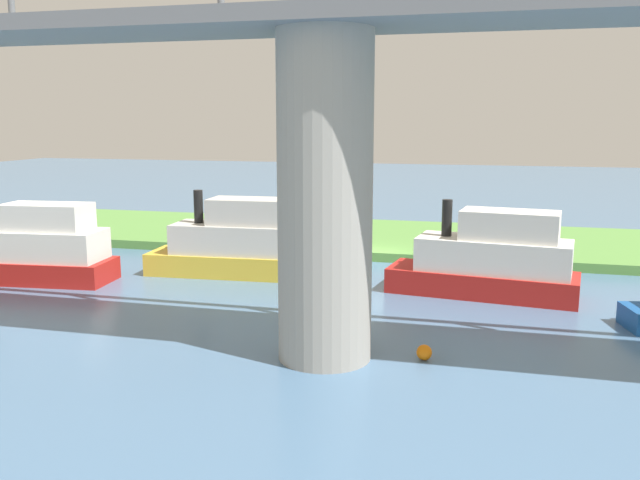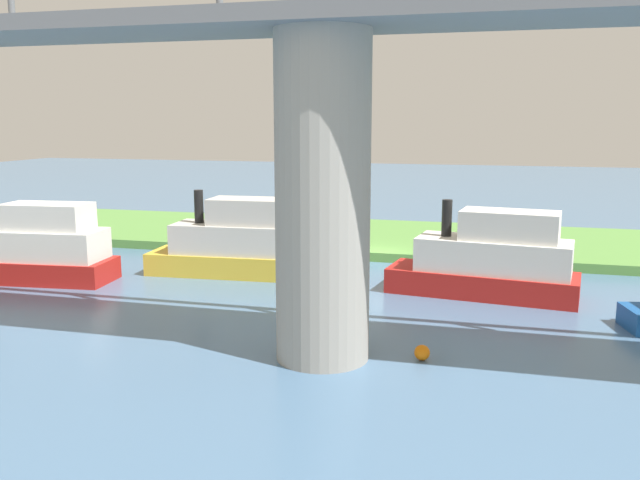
{
  "view_description": "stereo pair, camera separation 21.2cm",
  "coord_description": "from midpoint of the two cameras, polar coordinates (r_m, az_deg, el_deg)",
  "views": [
    {
      "loc": [
        -5.9,
        34.93,
        7.6
      ],
      "look_at": [
        1.84,
        5.0,
        2.0
      ],
      "focal_mm": 37.65,
      "sensor_mm": 36.0,
      "label": 1
    },
    {
      "loc": [
        -6.1,
        34.88,
        7.6
      ],
      "look_at": [
        1.84,
        5.0,
        2.0
      ],
      "focal_mm": 37.65,
      "sensor_mm": 36.0,
      "label": 2
    }
  ],
  "objects": [
    {
      "name": "person_on_bank",
      "position": [
        37.91,
        1.33,
        0.55
      ],
      "size": [
        0.48,
        0.48,
        1.39
      ],
      "color": "#2D334C",
      "rests_on": "grassy_bank"
    },
    {
      "name": "skiff_small",
      "position": [
        34.47,
        -22.96,
        -0.74
      ],
      "size": [
        8.18,
        3.42,
        4.07
      ],
      "color": "red",
      "rests_on": "ground"
    },
    {
      "name": "bridge_pylon",
      "position": [
        20.8,
        0.52,
        3.42
      ],
      "size": [
        2.97,
        2.97,
        10.24
      ],
      "primitive_type": "cylinder",
      "color": "#9E998E",
      "rests_on": "ground"
    },
    {
      "name": "bridge_span",
      "position": [
        20.91,
        0.56,
        18.9
      ],
      "size": [
        57.91,
        4.3,
        3.25
      ],
      "color": "slate",
      "rests_on": "bridge_pylon"
    },
    {
      "name": "grassy_bank",
      "position": [
        41.99,
        6.44,
        0.12
      ],
      "size": [
        80.0,
        12.0,
        0.5
      ],
      "primitive_type": "cube",
      "color": "#5B9342",
      "rests_on": "ground"
    },
    {
      "name": "marker_buoy",
      "position": [
        21.94,
        8.95,
        -9.43
      ],
      "size": [
        0.5,
        0.5,
        0.5
      ],
      "primitive_type": "sphere",
      "color": "orange",
      "rests_on": "ground"
    },
    {
      "name": "houseboat_blue",
      "position": [
        29.96,
        14.36,
        -1.76
      ],
      "size": [
        8.34,
        3.72,
        4.12
      ],
      "color": "red",
      "rests_on": "ground"
    },
    {
      "name": "pontoon_yellow",
      "position": [
        33.25,
        -6.92,
        -0.31
      ],
      "size": [
        8.27,
        3.19,
        4.15
      ],
      "color": "gold",
      "rests_on": "ground"
    },
    {
      "name": "mooring_post",
      "position": [
        37.86,
        3.32,
        0.23
      ],
      "size": [
        0.2,
        0.2,
        1.03
      ],
      "primitive_type": "cylinder",
      "color": "brown",
      "rests_on": "grassy_bank"
    },
    {
      "name": "ground_plane",
      "position": [
        36.22,
        5.02,
        -1.88
      ],
      "size": [
        160.0,
        160.0,
        0.0
      ],
      "primitive_type": "plane",
      "color": "#4C7093"
    }
  ]
}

